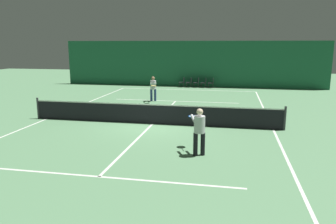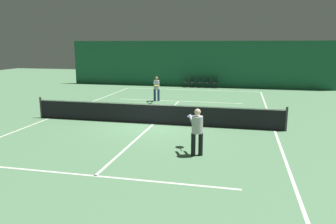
{
  "view_description": "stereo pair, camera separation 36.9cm",
  "coord_description": "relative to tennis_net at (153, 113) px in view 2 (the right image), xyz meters",
  "views": [
    {
      "loc": [
        3.63,
        -14.62,
        3.73
      ],
      "look_at": [
        1.05,
        -1.51,
        0.93
      ],
      "focal_mm": 35.0,
      "sensor_mm": 36.0,
      "label": 1
    },
    {
      "loc": [
        3.99,
        -14.55,
        3.73
      ],
      "look_at": [
        1.05,
        -1.51,
        0.93
      ],
      "focal_mm": 35.0,
      "sensor_mm": 36.0,
      "label": 2
    }
  ],
  "objects": [
    {
      "name": "court_line_service_far",
      "position": [
        0.0,
        6.4,
        -0.51
      ],
      "size": [
        8.25,
        0.1,
        0.0
      ],
      "color": "silver",
      "rests_on": "ground"
    },
    {
      "name": "courtside_chair_1",
      "position": [
        0.0,
        13.55,
        -0.03
      ],
      "size": [
        0.44,
        0.44,
        0.84
      ],
      "rotation": [
        0.0,
        0.0,
        -1.57
      ],
      "color": "#2D2D2D",
      "rests_on": "ground"
    },
    {
      "name": "court_line_baseline_far",
      "position": [
        0.0,
        11.9,
        -0.51
      ],
      "size": [
        11.0,
        0.1,
        0.0
      ],
      "color": "silver",
      "rests_on": "ground"
    },
    {
      "name": "court_line_centre",
      "position": [
        0.0,
        0.0,
        -0.51
      ],
      "size": [
        0.1,
        12.8,
        0.0
      ],
      "color": "silver",
      "rests_on": "ground"
    },
    {
      "name": "ground_plane",
      "position": [
        0.0,
        0.0,
        -0.51
      ],
      "size": [
        60.0,
        60.0,
        0.0
      ],
      "primitive_type": "plane",
      "color": "#56845B"
    },
    {
      "name": "backdrop_curtain",
      "position": [
        0.0,
        14.1,
        1.47
      ],
      "size": [
        23.0,
        0.12,
        3.97
      ],
      "color": "#1E5B3D",
      "rests_on": "ground"
    },
    {
      "name": "player_near",
      "position": [
        2.6,
        -3.97,
        0.44
      ],
      "size": [
        0.79,
        1.37,
        1.62
      ],
      "rotation": [
        0.0,
        0.0,
        1.92
      ],
      "color": "black",
      "rests_on": "ground"
    },
    {
      "name": "courtside_chair_2",
      "position": [
        0.64,
        13.55,
        -0.03
      ],
      "size": [
        0.44,
        0.44,
        0.84
      ],
      "rotation": [
        0.0,
        0.0,
        -1.57
      ],
      "color": "#2D2D2D",
      "rests_on": "ground"
    },
    {
      "name": "courtside_chair_0",
      "position": [
        -0.63,
        13.55,
        -0.03
      ],
      "size": [
        0.44,
        0.44,
        0.84
      ],
      "rotation": [
        0.0,
        0.0,
        -1.57
      ],
      "color": "#2D2D2D",
      "rests_on": "ground"
    },
    {
      "name": "courtside_chair_3",
      "position": [
        1.27,
        13.55,
        -0.03
      ],
      "size": [
        0.44,
        0.44,
        0.84
      ],
      "rotation": [
        0.0,
        0.0,
        -1.57
      ],
      "color": "#2D2D2D",
      "rests_on": "ground"
    },
    {
      "name": "courtside_chair_4",
      "position": [
        1.9,
        13.55,
        -0.03
      ],
      "size": [
        0.44,
        0.44,
        0.84
      ],
      "rotation": [
        0.0,
        0.0,
        -1.57
      ],
      "color": "#2D2D2D",
      "rests_on": "ground"
    },
    {
      "name": "court_line_sideline_right",
      "position": [
        5.5,
        0.0,
        -0.51
      ],
      "size": [
        0.1,
        23.8,
        0.0
      ],
      "color": "silver",
      "rests_on": "ground"
    },
    {
      "name": "court_line_sideline_left",
      "position": [
        -5.5,
        0.0,
        -0.51
      ],
      "size": [
        0.1,
        23.8,
        0.0
      ],
      "color": "silver",
      "rests_on": "ground"
    },
    {
      "name": "court_line_service_near",
      "position": [
        0.0,
        -6.4,
        -0.51
      ],
      "size": [
        8.25,
        0.1,
        0.0
      ],
      "color": "silver",
      "rests_on": "ground"
    },
    {
      "name": "tennis_net",
      "position": [
        0.0,
        0.0,
        0.0
      ],
      "size": [
        12.0,
        0.1,
        1.07
      ],
      "color": "black",
      "rests_on": "ground"
    },
    {
      "name": "player_far",
      "position": [
        -1.45,
        6.13,
        0.43
      ],
      "size": [
        0.69,
        1.37,
        1.62
      ],
      "rotation": [
        0.0,
        0.0,
        -1.31
      ],
      "color": "navy",
      "rests_on": "ground"
    }
  ]
}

